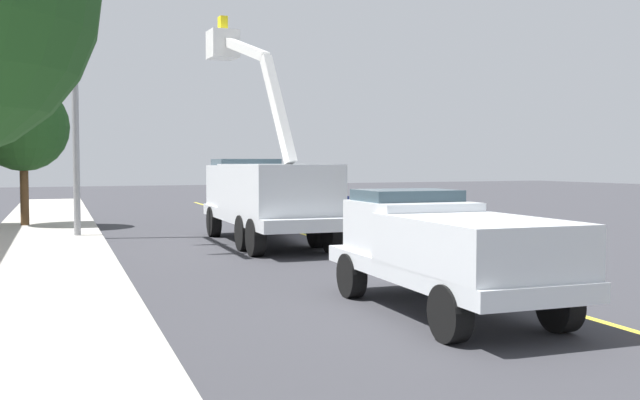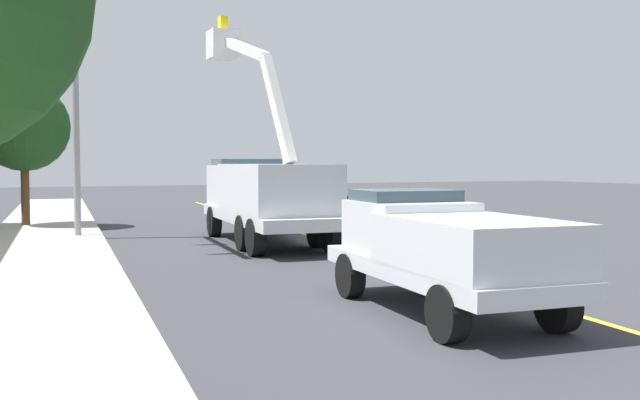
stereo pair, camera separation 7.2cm
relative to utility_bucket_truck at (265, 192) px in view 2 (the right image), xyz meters
name	(u,v)px [view 2 (the right image)]	position (x,y,z in m)	size (l,w,h in m)	color
ground	(332,243)	(-0.68, -2.03, -1.62)	(120.00, 120.00, 0.00)	#38383D
sidewalk_far_side	(44,252)	(-0.05, 6.60, -1.56)	(60.00, 3.60, 0.12)	#B2ADA3
lane_centre_stripe	(332,243)	(-0.68, -2.03, -1.62)	(50.00, 0.16, 0.01)	yellow
utility_bucket_truck	(265,192)	(0.00, 0.00, 0.00)	(8.36, 3.09, 7.30)	silver
service_pickup_truck	(443,248)	(-11.32, 0.81, -0.50)	(5.74, 2.52, 2.06)	silver
passing_minivan	(310,198)	(8.42, -5.13, -0.65)	(4.93, 2.25, 1.69)	navy
traffic_cone_mid_front	(287,220)	(3.38, -2.07, -1.20)	(0.40, 0.40, 0.85)	black
traffic_signal_mast	(76,58)	(2.25, 5.42, 4.22)	(6.19, 0.75, 8.83)	gray
street_tree_right	(24,127)	(8.89, 6.78, 2.33)	(3.49, 3.49, 5.71)	brown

